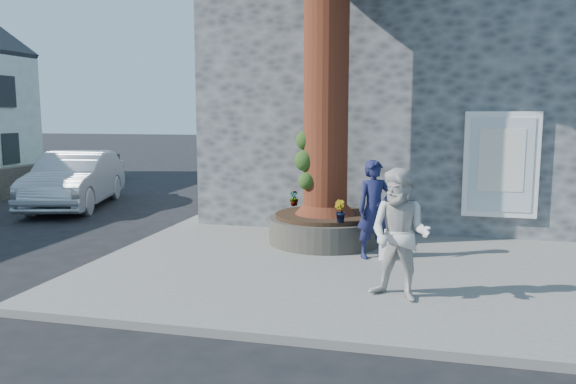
% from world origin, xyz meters
% --- Properties ---
extents(ground, '(120.00, 120.00, 0.00)m').
position_xyz_m(ground, '(0.00, 0.00, 0.00)').
color(ground, black).
rests_on(ground, ground).
extents(pavement, '(9.00, 8.00, 0.12)m').
position_xyz_m(pavement, '(1.50, 1.00, 0.06)').
color(pavement, slate).
rests_on(pavement, ground).
extents(yellow_line, '(0.10, 30.00, 0.01)m').
position_xyz_m(yellow_line, '(-3.05, 1.00, 0.00)').
color(yellow_line, yellow).
rests_on(yellow_line, ground).
extents(stone_shop, '(10.30, 8.30, 6.30)m').
position_xyz_m(stone_shop, '(2.50, 7.20, 3.16)').
color(stone_shop, '#434547').
rests_on(stone_shop, ground).
extents(planter, '(2.30, 2.30, 0.60)m').
position_xyz_m(planter, '(0.80, 2.00, 0.41)').
color(planter, black).
rests_on(planter, pavement).
extents(man, '(0.79, 0.70, 1.81)m').
position_xyz_m(man, '(1.89, 0.97, 1.02)').
color(man, '#16193D').
rests_on(man, pavement).
extents(woman, '(1.10, 0.98, 1.88)m').
position_xyz_m(woman, '(2.44, -1.29, 1.06)').
color(woman, beige).
rests_on(woman, pavement).
extents(shopping_bag, '(0.21, 0.14, 0.28)m').
position_xyz_m(shopping_bag, '(2.10, 0.86, 0.26)').
color(shopping_bag, white).
rests_on(shopping_bag, pavement).
extents(car_silver, '(3.08, 5.27, 1.64)m').
position_xyz_m(car_silver, '(-7.27, 5.30, 0.82)').
color(car_silver, '#AFB1B7').
rests_on(car_silver, ground).
extents(plant_a, '(0.20, 0.17, 0.34)m').
position_xyz_m(plant_a, '(-0.05, 2.75, 0.89)').
color(plant_a, gray).
rests_on(plant_a, planter).
extents(plant_b, '(0.32, 0.32, 0.42)m').
position_xyz_m(plant_b, '(1.23, 1.15, 0.93)').
color(plant_b, gray).
rests_on(plant_b, planter).
extents(plant_c, '(0.26, 0.26, 0.34)m').
position_xyz_m(plant_c, '(-0.05, 2.85, 0.89)').
color(plant_c, gray).
rests_on(plant_c, planter).
extents(plant_d, '(0.28, 0.30, 0.26)m').
position_xyz_m(plant_d, '(1.65, 2.85, 0.85)').
color(plant_d, gray).
rests_on(plant_d, planter).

